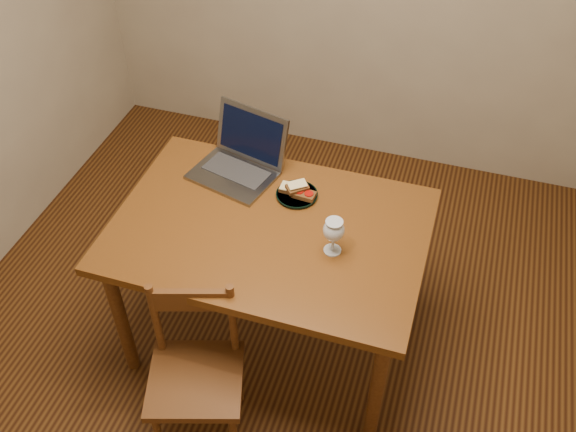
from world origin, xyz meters
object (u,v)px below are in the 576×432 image
(plate, at_px, (297,195))
(laptop, at_px, (241,156))
(table, at_px, (270,241))
(milk_glass, at_px, (333,236))
(chair, at_px, (195,368))

(plate, xyz_separation_m, laptop, (-0.30, 0.11, 0.06))
(table, distance_m, milk_glass, 0.33)
(chair, xyz_separation_m, laptop, (-0.11, 0.87, 0.38))
(plate, relative_size, milk_glass, 1.11)
(chair, relative_size, laptop, 1.07)
(chair, xyz_separation_m, plate, (0.18, 0.76, 0.32))
(table, bearing_deg, milk_glass, -10.43)
(plate, distance_m, milk_glass, 0.36)
(plate, height_order, laptop, laptop)
(table, xyz_separation_m, laptop, (-0.24, 0.32, 0.15))
(table, xyz_separation_m, milk_glass, (0.28, -0.05, 0.17))
(chair, height_order, milk_glass, milk_glass)
(table, relative_size, plate, 7.09)
(table, height_order, laptop, laptop)
(chair, height_order, plate, chair)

